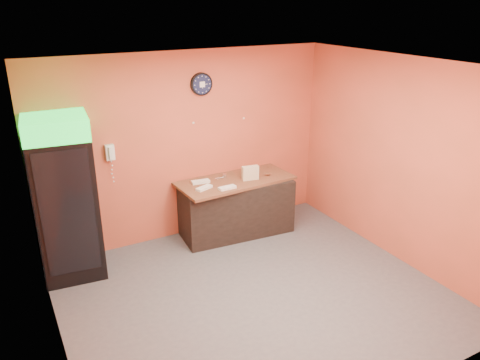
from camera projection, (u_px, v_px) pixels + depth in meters
floor at (254, 295)px, 5.84m from camera, size 4.50×4.50×0.00m
back_wall at (188, 146)px, 6.97m from camera, size 4.50×0.02×2.80m
left_wall at (47, 237)px, 4.33m from camera, size 0.02×4.00×2.80m
right_wall at (399, 161)px, 6.34m from camera, size 0.02×4.00×2.80m
ceiling at (258, 67)px, 4.83m from camera, size 4.50×4.00×0.02m
beverage_cooler at (67, 201)px, 5.95m from camera, size 0.83×0.84×2.15m
prep_counter at (235, 207)px, 7.28m from camera, size 1.75×0.89×0.85m
wall_clock at (201, 84)px, 6.72m from camera, size 0.33×0.06×0.33m
wall_phone at (110, 153)px, 6.37m from camera, size 0.12×0.10×0.22m
butcher_paper at (235, 181)px, 7.12m from camera, size 1.80×0.88×0.04m
sub_roll_stack at (250, 173)px, 7.07m from camera, size 0.26×0.13×0.21m
wrapped_sandwich_left at (204, 188)px, 6.75m from camera, size 0.27×0.18×0.04m
wrapped_sandwich_mid at (227, 188)px, 6.76m from camera, size 0.26×0.11×0.04m
wrapped_sandwich_right at (201, 182)px, 6.97m from camera, size 0.28×0.14×0.04m
kitchen_tool at (224, 176)px, 7.17m from camera, size 0.06×0.06×0.06m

